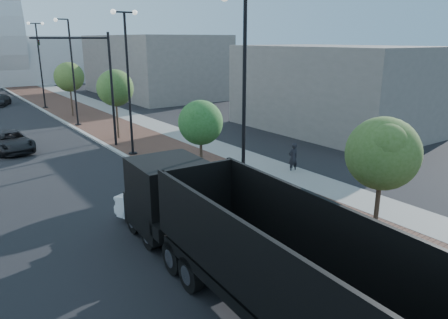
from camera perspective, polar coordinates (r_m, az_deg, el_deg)
sidewalk at (r=46.30m, az=-17.97°, el=6.05°), size 7.00×140.00×0.12m
concrete_strip at (r=47.17m, az=-14.85°, el=6.47°), size 2.40×140.00×0.13m
curb at (r=45.40m, az=-22.18°, el=5.47°), size 0.30×140.00×0.14m
dump_truck at (r=13.78m, az=-1.56°, el=-9.87°), size 3.38×13.65×3.58m
white_sedan at (r=17.38m, az=-7.31°, el=-6.84°), size 3.36×5.17×1.61m
dark_car_mid at (r=32.65m, az=-27.09°, el=2.23°), size 2.68×5.16×1.39m
dark_car_far at (r=55.84m, az=-28.21°, el=7.09°), size 3.19×4.40×1.18m
pedestrian at (r=24.66m, az=9.39°, el=0.26°), size 0.68×0.47×1.78m
streetlight_1 at (r=17.56m, az=2.44°, el=5.60°), size 1.44×0.56×9.21m
streetlight_2 at (r=27.90m, az=-12.89°, el=10.13°), size 1.72×0.56×9.28m
streetlight_3 at (r=39.22m, az=-19.99°, el=10.50°), size 1.44×0.56×9.21m
streetlight_4 at (r=50.84m, az=-23.76°, el=11.74°), size 1.72×0.56×9.28m
traffic_mast at (r=30.36m, az=-16.75°, el=10.62°), size 5.09×0.20×8.00m
tree_0 at (r=14.48m, az=20.85°, el=0.76°), size 2.43×2.39×5.18m
tree_1 at (r=22.46m, az=-3.15°, el=5.05°), size 2.45×2.41×4.45m
tree_2 at (r=33.02m, az=-14.56°, el=9.42°), size 2.76×2.76×5.37m
tree_3 at (r=44.38m, az=-20.32°, el=10.51°), size 2.86×2.86×5.39m
commercial_block_ne at (r=59.75m, az=-9.70°, el=12.51°), size 12.00×22.00×8.00m
commercial_block_e at (r=36.95m, az=14.62°, el=9.34°), size 10.00×16.00×7.00m
utility_cover_1 at (r=18.62m, az=10.81°, el=-7.64°), size 0.50×0.50×0.02m
utility_cover_2 at (r=26.90m, az=-6.24°, el=0.03°), size 0.50×0.50×0.02m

